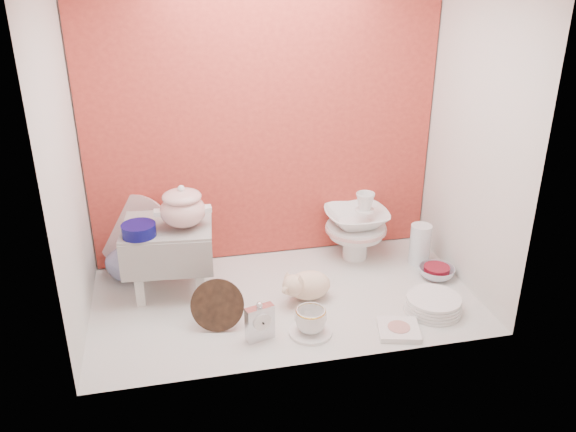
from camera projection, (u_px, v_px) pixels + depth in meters
name	position (u px, v px, depth m)	size (l,w,h in m)	color
ground	(285.00, 298.00, 2.83)	(1.80, 1.80, 0.00)	silver
niche_shell	(276.00, 96.00, 2.61)	(1.86, 1.03, 1.53)	#CB4232
step_stool	(170.00, 258.00, 2.83)	(0.41, 0.35, 0.35)	silver
soup_tureen	(183.00, 206.00, 2.69)	(0.25, 0.25, 0.21)	white
cobalt_bowl	(139.00, 230.00, 2.64)	(0.15, 0.15, 0.06)	#0B0A52
floral_platter	(135.00, 234.00, 3.01)	(0.41, 0.10, 0.41)	white
blue_white_vase	(127.00, 257.00, 2.97)	(0.22, 0.22, 0.23)	white
lacquer_tray	(217.00, 305.00, 2.57)	(0.23, 0.09, 0.22)	black
mantel_clock	(260.00, 321.00, 2.50)	(0.12, 0.04, 0.18)	silver
plush_pig	(309.00, 285.00, 2.80)	(0.26, 0.18, 0.15)	beige
teacup_saucer	(310.00, 332.00, 2.57)	(0.19, 0.19, 0.01)	white
gold_rim_teacup	(311.00, 320.00, 2.55)	(0.14, 0.14, 0.11)	white
lattice_dish	(399.00, 330.00, 2.58)	(0.18, 0.18, 0.02)	white
dinner_plate_stack	(433.00, 304.00, 2.72)	(0.26, 0.26, 0.07)	white
crystal_bowl	(436.00, 272.00, 3.00)	(0.18, 0.18, 0.06)	silver
clear_glass_vase	(420.00, 244.00, 3.11)	(0.11, 0.11, 0.22)	silver
porcelain_tower	(356.00, 226.00, 3.14)	(0.33, 0.33, 0.38)	white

